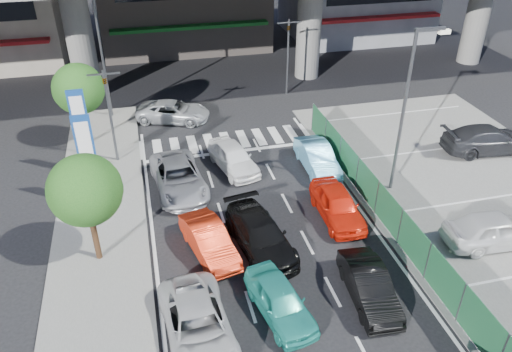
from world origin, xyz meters
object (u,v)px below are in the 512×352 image
object	(u,v)px
street_lamp_left	(103,43)
sedan_black_mid	(260,235)
traffic_light_right	(288,38)
taxi_orange_right	(337,205)
wagon_silver_front_left	(179,177)
parked_sedan_white	(496,229)
street_lamp_right	(409,100)
traffic_cone	(391,204)
parked_sedan_dgrey	(488,139)
kei_truck_front_right	(317,158)
tree_near	(85,190)
traffic_light_left	(107,94)
signboard_near	(86,149)
hatch_black_mid_right	(369,286)
sedan_white_mid_left	(198,325)
crossing_wagon_silver	(173,112)
taxi_teal_mid	(280,300)
tree_far	(78,89)
sedan_white_front_mid	(233,157)
taxi_orange_left	(209,240)
signboard_far	(80,121)

from	to	relation	value
street_lamp_left	sedan_black_mid	xyz separation A→B (m)	(5.89, -14.86, -4.09)
traffic_light_right	sedan_black_mid	bearing A→B (deg)	-110.52
taxi_orange_right	wagon_silver_front_left	distance (m)	7.85
wagon_silver_front_left	parked_sedan_white	xyz separation A→B (m)	(12.42, -7.46, 0.12)
street_lamp_right	parked_sedan_white	distance (m)	6.69
taxi_orange_right	traffic_cone	size ratio (longest dim) A/B	5.73
street_lamp_right	parked_sedan_dgrey	bearing A→B (deg)	17.83
street_lamp_left	kei_truck_front_right	world-z (taller)	street_lamp_left
taxi_orange_right	kei_truck_front_right	bearing A→B (deg)	83.08
traffic_light_right	tree_near	size ratio (longest dim) A/B	1.08
traffic_light_left	signboard_near	xyz separation A→B (m)	(-1.00, -4.01, -0.87)
hatch_black_mid_right	traffic_cone	world-z (taller)	hatch_black_mid_right
traffic_light_right	sedan_black_mid	world-z (taller)	traffic_light_right
street_lamp_right	sedan_white_mid_left	xyz separation A→B (m)	(-10.81, -7.00, -4.12)
wagon_silver_front_left	crossing_wagon_silver	xyz separation A→B (m)	(0.54, 8.01, -0.06)
street_lamp_right	traffic_cone	world-z (taller)	street_lamp_right
parked_sedan_white	hatch_black_mid_right	bearing A→B (deg)	108.37
street_lamp_right	taxi_orange_right	xyz separation A→B (m)	(-3.69, -1.59, -4.08)
traffic_light_right	taxi_teal_mid	size ratio (longest dim) A/B	1.40
tree_near	traffic_cone	bearing A→B (deg)	0.90
tree_near	tree_far	size ratio (longest dim) A/B	1.00
tree_near	kei_truck_front_right	bearing A→B (deg)	23.14
sedan_black_mid	sedan_white_front_mid	bearing A→B (deg)	79.07
kei_truck_front_right	parked_sedan_white	bearing A→B (deg)	-56.00
traffic_light_left	traffic_light_right	distance (m)	13.63
street_lamp_left	tree_near	size ratio (longest dim) A/B	1.67
sedan_white_mid_left	traffic_cone	world-z (taller)	sedan_white_mid_left
tree_far	traffic_light_right	bearing A→B (deg)	18.69
taxi_orange_left	crossing_wagon_silver	world-z (taller)	taxi_orange_left
signboard_near	traffic_light_left	bearing A→B (deg)	75.98
street_lamp_right	signboard_near	world-z (taller)	street_lamp_right
traffic_light_right	tree_far	bearing A→B (deg)	-161.31
taxi_orange_left	sedan_white_front_mid	xyz separation A→B (m)	(2.34, 6.43, 0.05)
sedan_white_mid_left	street_lamp_right	bearing A→B (deg)	28.98
taxi_orange_left	kei_truck_front_right	bearing A→B (deg)	26.13
traffic_light_left	parked_sedan_dgrey	xyz separation A→B (m)	(20.13, -3.83, -3.13)
taxi_teal_mid	sedan_white_mid_left	bearing A→B (deg)	177.68
taxi_orange_left	sedan_black_mid	xyz separation A→B (m)	(2.12, -0.21, 0.04)
parked_sedan_white	sedan_white_front_mid	bearing A→B (deg)	51.09
street_lamp_left	sedan_white_front_mid	distance (m)	11.02
tree_near	signboard_near	bearing A→B (deg)	92.87
signboard_far	tree_far	xyz separation A→B (m)	(-0.20, 3.51, 0.32)
parked_sedan_white	traffic_cone	distance (m)	4.49
tree_near	taxi_teal_mid	distance (m)	8.28
tree_near	traffic_cone	distance (m)	13.39
hatch_black_mid_right	sedan_black_mid	world-z (taller)	sedan_black_mid
taxi_orange_right	taxi_teal_mid	bearing A→B (deg)	-129.06
street_lamp_left	taxi_orange_right	size ratio (longest dim) A/B	1.98
taxi_orange_left	sedan_black_mid	bearing A→B (deg)	-18.60
street_lamp_right	kei_truck_front_right	xyz separation A→B (m)	(-3.11, 2.73, -4.10)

